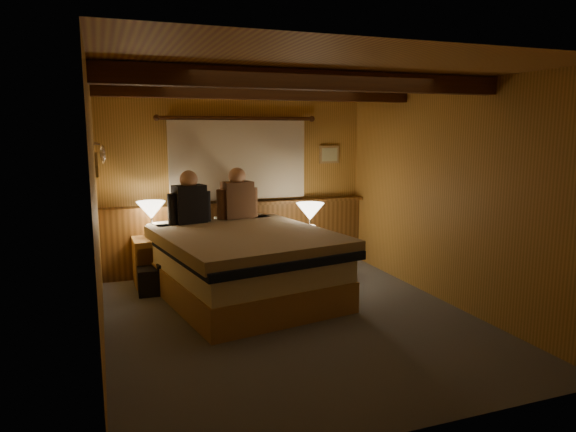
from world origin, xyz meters
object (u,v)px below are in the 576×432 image
lamp_right (310,214)px  nightstand_left (156,261)px  bed (243,263)px  person_right (237,198)px  person_left (189,202)px  lamp_left (151,212)px  duffel_bag (160,280)px  nightstand_right (309,258)px

lamp_right → nightstand_left: bearing=168.6°
bed → nightstand_left: bearing=125.0°
lamp_right → person_right: person_right is taller
lamp_right → person_left: person_left is taller
bed → lamp_right: lamp_right is taller
person_left → lamp_right: bearing=-23.2°
lamp_left → lamp_right: lamp_left is taller
lamp_left → person_right: person_right is taller
duffel_bag → nightstand_right: bearing=2.5°
nightstand_right → lamp_right: bearing=-94.5°
lamp_left → person_left: person_left is taller
person_right → person_left: bearing=-176.4°
nightstand_right → lamp_right: lamp_right is taller
nightstand_right → person_right: 1.22m
person_left → person_right: 0.66m
bed → lamp_right: (1.03, 0.49, 0.43)m
person_left → person_right: bearing=-1.8°
bed → person_left: 1.07m
nightstand_left → duffel_bag: (0.01, -0.40, -0.13)m
bed → person_right: 1.09m
bed → nightstand_right: bed is taller
lamp_left → person_right: 1.09m
bed → lamp_left: bearing=125.3°
bed → duffel_bag: bearing=141.2°
nightstand_right → person_right: bearing=149.3°
nightstand_left → lamp_left: 0.61m
bed → nightstand_left: bed is taller
lamp_right → person_left: bearing=171.3°
person_left → lamp_left: bearing=144.0°
nightstand_left → lamp_left: lamp_left is taller
person_left → person_right: person_right is taller
lamp_left → lamp_right: bearing=-11.8°
person_right → lamp_left: bearing=169.4°
nightstand_right → lamp_left: lamp_left is taller
lamp_left → duffel_bag: 0.85m
nightstand_right → person_right: (-0.86, 0.36, 0.79)m
nightstand_right → person_left: bearing=163.9°
person_left → duffel_bag: 1.00m
nightstand_right → person_left: (-1.50, 0.22, 0.78)m
person_right → duffel_bag: size_ratio=1.32×
lamp_right → person_left: (-1.50, 0.23, 0.20)m
nightstand_left → person_left: (0.41, -0.16, 0.75)m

